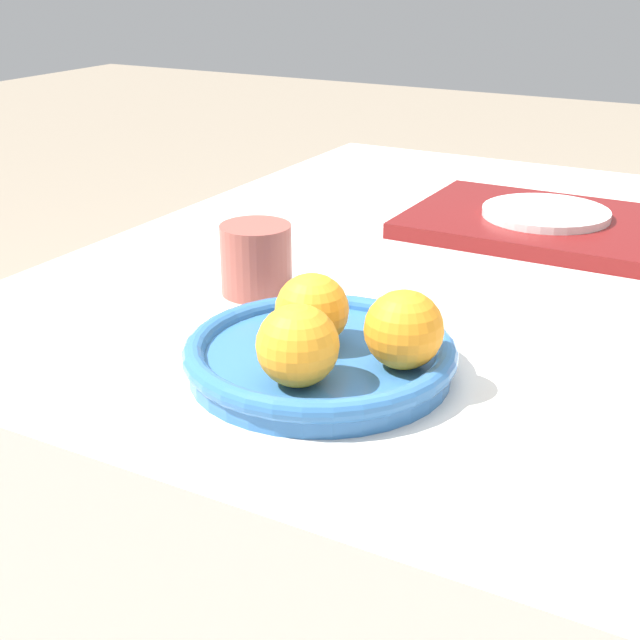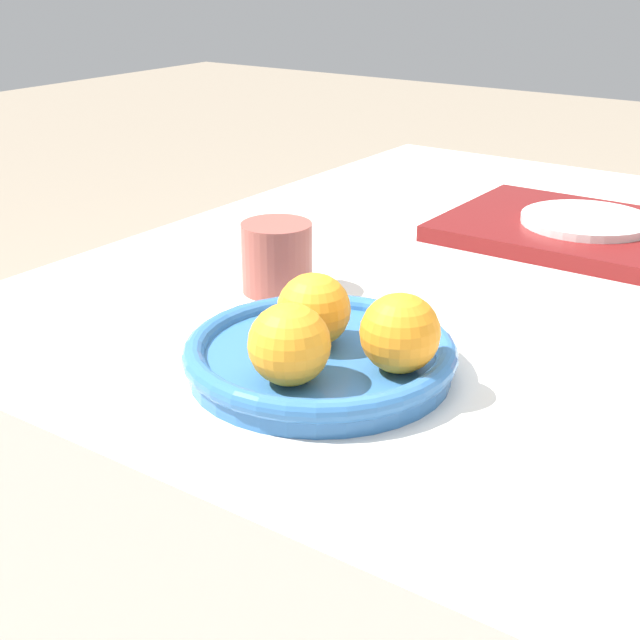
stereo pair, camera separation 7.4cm
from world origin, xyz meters
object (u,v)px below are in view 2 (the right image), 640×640
Objects in this scene: side_plate at (587,220)px; cup_2 at (277,257)px; orange_1 at (314,310)px; orange_2 at (400,333)px; fruit_platter at (320,357)px; orange_0 at (289,344)px; serving_tray at (585,232)px.

cup_2 is at bearing -119.52° from side_plate.
orange_1 is 0.98× the size of orange_2.
orange_2 is 0.41× the size of side_plate.
orange_1 is (-0.01, 0.01, 0.04)m from fruit_platter.
orange_0 reaches higher than fruit_platter.
orange_1 is 0.50m from serving_tray.
side_plate is 2.16× the size of cup_2.
orange_0 is 0.56m from side_plate.
orange_1 is at bearing 110.97° from orange_0.
orange_1 is at bearing -42.72° from cup_2.
serving_tray is at bearing 83.95° from fruit_platter.
orange_1 is 0.40× the size of side_plate.
orange_1 is 0.19m from cup_2.
fruit_platter is 3.68× the size of orange_1.
orange_0 is 0.19× the size of serving_tray.
serving_tray is (-0.02, 0.49, -0.04)m from orange_2.
fruit_platter is 0.08m from orange_2.
fruit_platter reaches higher than side_plate.
orange_1 reaches higher than cup_2.
orange_2 is at bearing -30.16° from cup_2.
side_plate reaches higher than serving_tray.
orange_0 is 0.08m from orange_1.
serving_tray is at bearing 86.07° from orange_0.
cup_2 is (-0.23, 0.13, -0.02)m from orange_2.
orange_1 is at bearing 145.10° from fruit_platter.
fruit_platter is 0.69× the size of serving_tray.
fruit_platter is at bearing -96.05° from side_plate.
cup_2 is at bearing 149.84° from orange_2.
cup_2 reaches higher than fruit_platter.
orange_0 reaches higher than side_plate.
fruit_platter is 1.46× the size of side_plate.
serving_tray is at bearing 60.48° from cup_2.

